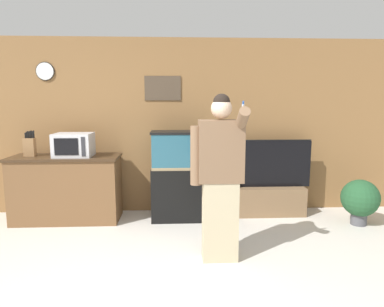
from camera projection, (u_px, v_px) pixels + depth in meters
The scene contains 8 objects.
wall_back_paneled at pixel (153, 126), 5.16m from camera, with size 10.00×0.08×2.60m.
counter_island at pixel (67, 188), 4.82m from camera, with size 1.49×0.61×0.93m.
microwave at pixel (74, 145), 4.70m from camera, with size 0.50×0.40×0.32m.
knife_block at pixel (30, 147), 4.71m from camera, with size 0.15×0.10×0.35m.
aquarium_on_stand at pixel (184, 176), 4.86m from camera, with size 0.91×0.44×1.27m.
tv_on_stand at pixel (270, 192), 5.11m from camera, with size 1.20×0.40×1.12m.
person_standing at pixel (220, 176), 3.54m from camera, with size 0.55×0.42×1.76m.
potted_plant at pixel (360, 199), 4.66m from camera, with size 0.50×0.50×0.63m.
Camera 1 is at (0.34, -2.49, 1.68)m, focal length 32.00 mm.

